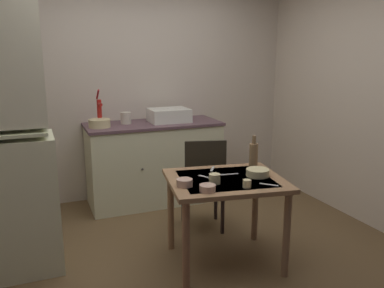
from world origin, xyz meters
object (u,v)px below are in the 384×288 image
object	(u,v)px
mixing_bowl_counter	(99,123)
serving_bowl_wide	(208,188)
hand_pump	(99,110)
sink_basin	(169,115)
chair_far_side	(203,183)
dining_table	(225,191)
glass_bottle	(254,154)
mug_dark	(215,179)

from	to	relation	value
mixing_bowl_counter	serving_bowl_wide	xyz separation A→B (m)	(0.48, -1.71, -0.22)
hand_pump	sink_basin	bearing A→B (deg)	-3.38
sink_basin	chair_far_side	xyz separation A→B (m)	(0.02, -0.93, -0.52)
hand_pump	dining_table	xyz separation A→B (m)	(0.71, -1.59, -0.48)
hand_pump	serving_bowl_wide	size ratio (longest dim) A/B	3.32
mixing_bowl_counter	hand_pump	bearing A→B (deg)	77.11
glass_bottle	serving_bowl_wide	bearing A→B (deg)	-145.18
chair_far_side	serving_bowl_wide	xyz separation A→B (m)	(-0.33, -0.83, 0.26)
serving_bowl_wide	glass_bottle	bearing A→B (deg)	34.82
hand_pump	chair_far_side	distance (m)	1.40
sink_basin	hand_pump	xyz separation A→B (m)	(-0.77, 0.05, 0.09)
hand_pump	chair_far_side	xyz separation A→B (m)	(0.79, -0.98, -0.61)
serving_bowl_wide	mug_dark	distance (m)	0.18
mixing_bowl_counter	mug_dark	size ratio (longest dim) A/B	2.63
sink_basin	serving_bowl_wide	xyz separation A→B (m)	(-0.31, -1.76, -0.26)
mug_dark	glass_bottle	world-z (taller)	glass_bottle
mixing_bowl_counter	glass_bottle	bearing A→B (deg)	-48.68
sink_basin	glass_bottle	size ratio (longest dim) A/B	1.62
sink_basin	hand_pump	bearing A→B (deg)	176.62
sink_basin	glass_bottle	xyz separation A→B (m)	(0.33, -1.32, -0.17)
sink_basin	serving_bowl_wide	size ratio (longest dim) A/B	3.75
dining_table	hand_pump	bearing A→B (deg)	114.16
sink_basin	serving_bowl_wide	distance (m)	1.81
mixing_bowl_counter	chair_far_side	distance (m)	1.29
mixing_bowl_counter	chair_far_side	xyz separation A→B (m)	(0.81, -0.88, -0.48)
hand_pump	glass_bottle	distance (m)	1.77
sink_basin	glass_bottle	distance (m)	1.37
sink_basin	mixing_bowl_counter	bearing A→B (deg)	-176.37
glass_bottle	hand_pump	bearing A→B (deg)	128.73
dining_table	mug_dark	world-z (taller)	mug_dark
mixing_bowl_counter	glass_bottle	size ratio (longest dim) A/B	0.83
sink_basin	mixing_bowl_counter	size ratio (longest dim) A/B	1.95
mixing_bowl_counter	serving_bowl_wide	distance (m)	1.79
serving_bowl_wide	hand_pump	bearing A→B (deg)	104.13
mixing_bowl_counter	mug_dark	xyz separation A→B (m)	(0.60, -1.57, -0.21)
mixing_bowl_counter	serving_bowl_wide	world-z (taller)	mixing_bowl_counter
mixing_bowl_counter	sink_basin	bearing A→B (deg)	3.63
hand_pump	dining_table	size ratio (longest dim) A/B	0.39
sink_basin	glass_bottle	world-z (taller)	sink_basin
sink_basin	dining_table	xyz separation A→B (m)	(-0.05, -1.54, -0.39)
hand_pump	glass_bottle	bearing A→B (deg)	-51.27
mixing_bowl_counter	mug_dark	distance (m)	1.70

